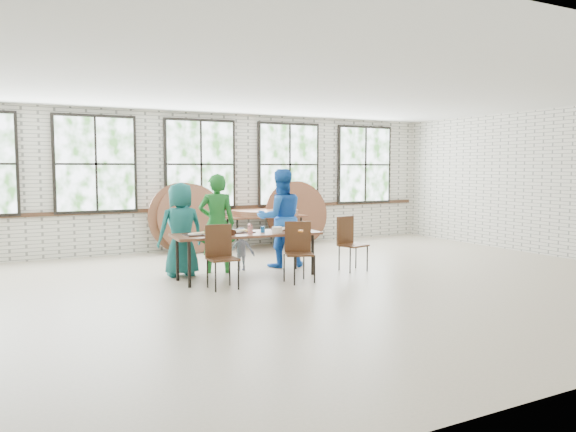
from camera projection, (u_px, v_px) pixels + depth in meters
name	position (u px, v px, depth m)	size (l,w,h in m)	color
room	(201.00, 166.00, 12.26)	(12.00, 12.00, 12.00)	beige
dining_table	(247.00, 236.00, 9.18)	(2.46, 1.00, 0.74)	brown
chair_near_left	(220.00, 251.00, 8.42)	(0.43, 0.42, 0.95)	#492B18
chair_near_right	(299.00, 246.00, 8.90)	(0.54, 0.53, 0.95)	#492B18
chair_spare	(349.00, 239.00, 9.86)	(0.50, 0.49, 0.95)	#492B18
adult_teal	(181.00, 229.00, 9.31)	(0.76, 0.50, 1.56)	#1C6C6B
adult_green	(217.00, 223.00, 9.61)	(0.62, 0.41, 1.70)	#1C6924
toddler	(241.00, 249.00, 9.86)	(0.49, 0.28, 0.75)	#131B3C
adult_blue	(281.00, 218.00, 10.19)	(0.87, 0.67, 1.78)	blue
storage_table	(265.00, 218.00, 12.51)	(1.86, 0.90, 0.74)	brown
tabletop_clutter	(253.00, 231.00, 9.20)	(2.04, 0.61, 0.11)	black
round_tops_stacked	(265.00, 212.00, 12.50)	(1.50, 1.50, 0.13)	brown
round_tops_leaning	(245.00, 216.00, 12.51)	(4.33, 0.47, 1.49)	brown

